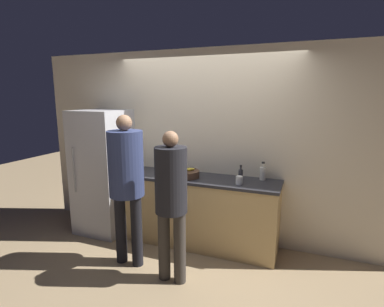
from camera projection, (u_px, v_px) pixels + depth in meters
The scene contains 12 objects.
ground_plane at pixel (188, 255), 3.80m from camera, with size 14.00×14.00×0.00m, color #9E8460.
wall_back at pixel (205, 146), 4.13m from camera, with size 5.20×0.06×2.60m.
counter at pixel (198, 210), 4.02m from camera, with size 2.14×0.61×0.93m.
refrigerator at pixel (104, 171), 4.38m from camera, with size 0.69×0.73×1.78m.
person_left at pixel (126, 175), 3.41m from camera, with size 0.40×0.40×1.78m.
person_center at pixel (171, 195), 3.10m from camera, with size 0.34×0.34×1.64m.
fruit_bowl at pixel (186, 174), 3.91m from camera, with size 0.34×0.34×0.13m.
utensil_crock at pixel (178, 166), 4.24m from camera, with size 0.11×0.11×0.24m.
bottle_dark at pixel (241, 175), 3.73m from camera, with size 0.06×0.06×0.20m.
bottle_clear at pixel (263, 173), 3.78m from camera, with size 0.08×0.08×0.23m.
cup_yellow at pixel (138, 168), 4.20m from camera, with size 0.08×0.08×0.10m.
cup_white at pixel (239, 180), 3.60m from camera, with size 0.08×0.08×0.10m.
Camera 1 is at (1.32, -3.23, 1.99)m, focal length 28.00 mm.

